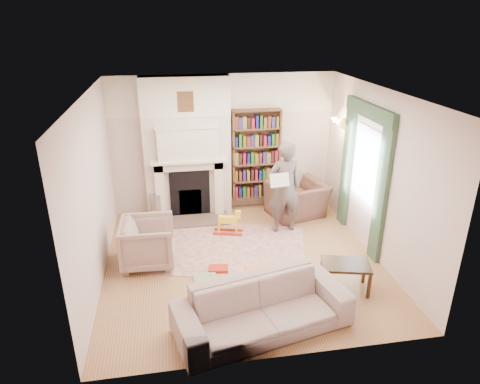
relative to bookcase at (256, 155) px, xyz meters
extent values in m
plane|color=olive|center=(-0.65, -2.12, -1.18)|extent=(4.50, 4.50, 0.00)
plane|color=white|center=(-0.65, -2.12, 1.62)|extent=(4.50, 4.50, 0.00)
plane|color=beige|center=(-0.65, 0.13, 0.22)|extent=(4.50, 0.00, 4.50)
plane|color=beige|center=(-0.65, -4.37, 0.22)|extent=(4.50, 0.00, 4.50)
plane|color=beige|center=(-2.90, -2.12, 0.22)|extent=(0.00, 4.50, 4.50)
plane|color=beige|center=(1.60, -2.12, 0.22)|extent=(0.00, 4.50, 4.50)
cube|color=beige|center=(-1.40, -0.04, 0.22)|extent=(1.70, 0.35, 2.80)
cube|color=silver|center=(-1.40, -0.33, 0.04)|extent=(1.47, 0.24, 0.05)
cube|color=black|center=(-1.40, -0.24, -0.68)|extent=(0.80, 0.06, 0.96)
cube|color=silver|center=(-1.40, -0.31, 0.38)|extent=(1.15, 0.18, 0.62)
cube|color=brown|center=(0.00, 0.00, 0.00)|extent=(1.00, 0.24, 1.85)
cube|color=silver|center=(1.58, -1.72, 0.27)|extent=(0.02, 0.90, 1.30)
cube|color=#2E482F|center=(1.55, -2.42, 0.02)|extent=(0.07, 0.32, 2.40)
cube|color=#2E482F|center=(1.55, -1.02, 0.02)|extent=(0.07, 0.32, 2.40)
cube|color=#2E482F|center=(1.54, -1.72, 1.20)|extent=(0.09, 1.70, 0.24)
cube|color=beige|center=(-0.76, -1.70, -1.17)|extent=(2.95, 2.56, 0.01)
imported|color=#52312B|center=(0.75, -0.56, -0.82)|extent=(1.29, 1.19, 0.71)
imported|color=#B3A794|center=(-2.19, -1.95, -0.78)|extent=(0.88, 0.86, 0.78)
imported|color=#BEB19D|center=(-0.69, -3.84, -0.84)|extent=(2.43, 1.39, 0.67)
imported|color=#544843|center=(0.30, -1.16, -0.29)|extent=(0.69, 0.49, 1.77)
cube|color=silver|center=(0.15, -1.36, -0.06)|extent=(0.36, 0.14, 0.24)
cylinder|color=#A9ABB1|center=(-2.08, -0.27, -0.90)|extent=(0.31, 0.31, 0.55)
cube|color=#DCC84D|center=(-1.32, -2.63, -1.15)|extent=(0.38, 0.38, 0.03)
cube|color=#B22414|center=(-1.09, -2.37, -1.14)|extent=(0.34, 0.25, 0.05)
cube|color=red|center=(-0.24, -2.47, -1.16)|extent=(0.28, 0.24, 0.02)
cube|color=red|center=(-0.54, -2.47, -1.16)|extent=(0.28, 0.23, 0.02)
camera|label=1|loc=(-1.73, -8.26, 2.66)|focal=32.00mm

